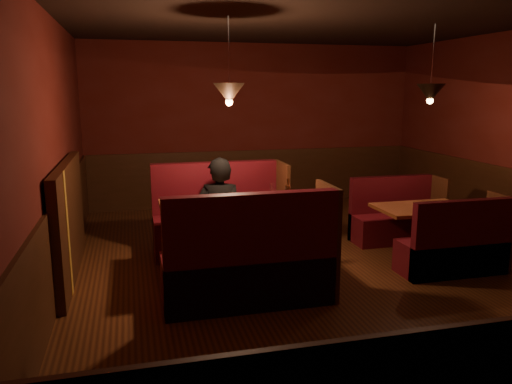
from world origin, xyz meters
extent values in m
cube|color=#3A1D10|center=(0.00, 0.00, -0.01)|extent=(6.00, 7.00, 0.01)
cube|color=black|center=(0.00, 0.00, 2.90)|extent=(6.00, 7.00, 0.01)
cube|color=#4A110C|center=(0.00, 3.50, 1.45)|extent=(6.00, 0.01, 2.90)
cube|color=#4A110C|center=(-3.00, 0.00, 1.45)|extent=(0.01, 7.00, 2.90)
cube|color=#402012|center=(0.00, 3.48, 0.50)|extent=(6.00, 0.04, 1.00)
cube|color=#402012|center=(-2.98, 0.00, 0.50)|extent=(0.04, 7.00, 1.00)
cube|color=#402012|center=(-2.92, 0.40, 0.65)|extent=(0.10, 2.20, 1.30)
cube|color=gold|center=(-2.87, -0.15, 0.65)|extent=(0.01, 0.12, 1.30)
cylinder|color=#333333|center=(-1.15, 0.02, 2.45)|extent=(0.01, 0.01, 0.80)
cone|color=black|center=(-1.15, 0.02, 2.05)|extent=(0.34, 0.34, 0.22)
sphere|color=#FFBF72|center=(-1.15, 0.02, 1.96)|extent=(0.08, 0.08, 0.08)
cylinder|color=#333333|center=(1.33, 0.06, 2.45)|extent=(0.01, 0.01, 0.80)
cone|color=black|center=(1.33, 0.06, 2.05)|extent=(0.34, 0.34, 0.22)
sphere|color=#FFBF72|center=(1.33, 0.06, 1.96)|extent=(0.08, 0.08, 0.08)
cube|color=maroon|center=(-1.15, 0.02, 0.80)|extent=(1.55, 0.94, 0.06)
cylinder|color=#402012|center=(-1.15, 0.02, 0.39)|extent=(0.15, 0.15, 0.77)
cylinder|color=#402012|center=(-1.15, 0.02, 0.02)|extent=(0.62, 0.62, 0.04)
cylinder|color=silver|center=(-1.07, -0.12, 0.84)|extent=(0.31, 0.31, 0.02)
cube|color=black|center=(-1.08, -0.12, 0.87)|extent=(0.10, 0.09, 0.04)
ellipsoid|color=silver|center=(-1.20, -0.09, 0.88)|extent=(0.08, 0.08, 0.06)
cube|color=tan|center=(-1.07, -0.19, 0.87)|extent=(0.10, 0.09, 0.04)
cylinder|color=silver|center=(-1.08, -0.17, 0.85)|extent=(0.12, 0.09, 0.01)
cylinder|color=silver|center=(-1.25, 0.24, 0.84)|extent=(0.29, 0.29, 0.02)
ellipsoid|color=beige|center=(-1.20, 0.21, 0.87)|extent=(0.11, 0.11, 0.06)
cube|color=silver|center=(-1.24, 0.22, 0.85)|extent=(0.20, 0.11, 0.00)
cylinder|color=white|center=(-0.77, 0.00, 0.87)|extent=(0.06, 0.06, 0.09)
cylinder|color=white|center=(-0.58, 0.25, 0.91)|extent=(0.08, 0.08, 0.17)
cylinder|color=white|center=(-0.63, -0.25, 0.91)|extent=(0.08, 0.08, 0.17)
cylinder|color=#47230F|center=(-0.46, 0.04, 0.92)|extent=(0.07, 0.07, 0.18)
cylinder|color=#47230F|center=(-0.46, 0.04, 1.04)|extent=(0.03, 0.03, 0.08)
ellipsoid|color=white|center=(-0.78, -0.16, 0.85)|extent=(0.11, 0.10, 0.05)
cube|color=#540911|center=(-1.15, 0.82, 0.25)|extent=(1.66, 0.61, 0.50)
cube|color=#540911|center=(-1.15, 1.05, 0.58)|extent=(1.66, 0.13, 1.16)
cube|color=#402012|center=(-0.30, 0.82, 0.58)|extent=(0.04, 0.61, 1.16)
cube|color=#540911|center=(-1.15, -0.79, 0.25)|extent=(1.66, 0.61, 0.50)
cube|color=#540911|center=(-1.15, -1.02, 0.58)|extent=(1.66, 0.13, 1.16)
cube|color=#402012|center=(-0.30, -0.79, 0.58)|extent=(0.04, 0.61, 1.16)
cube|color=maroon|center=(1.33, 0.06, 0.62)|extent=(1.14, 0.73, 0.04)
cylinder|color=#402012|center=(1.33, 0.06, 0.30)|extent=(0.12, 0.12, 0.60)
cylinder|color=#402012|center=(1.33, 0.06, 0.02)|extent=(0.48, 0.48, 0.03)
cube|color=#540911|center=(1.33, 0.68, 0.19)|extent=(1.23, 0.47, 0.39)
cube|color=#540911|center=(1.33, 0.86, 0.45)|extent=(1.23, 0.10, 0.90)
cube|color=#402012|center=(1.96, 0.68, 0.45)|extent=(0.03, 0.47, 0.90)
cube|color=#540911|center=(1.33, -0.56, 0.19)|extent=(1.23, 0.47, 0.39)
cube|color=#540911|center=(1.33, -0.75, 0.45)|extent=(1.23, 0.10, 0.90)
cube|color=#402012|center=(1.96, -0.56, 0.45)|extent=(0.03, 0.47, 0.90)
imported|color=black|center=(-1.17, 0.62, 0.82)|extent=(0.68, 0.54, 1.63)
imported|color=#332E27|center=(-1.04, -0.61, 0.71)|extent=(0.84, 0.75, 1.42)
camera|label=1|loc=(-2.21, -5.36, 2.09)|focal=35.00mm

